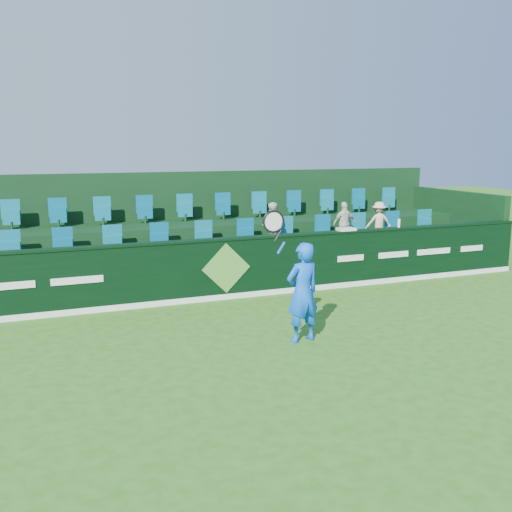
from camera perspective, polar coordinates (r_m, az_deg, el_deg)
name	(u,v)px	position (r m, az deg, el deg)	size (l,w,h in m)	color
ground	(305,361)	(9.12, 4.90, -10.40)	(60.00, 60.00, 0.00)	#2A6418
sponsor_hoarding	(225,268)	(12.49, -3.14, -1.25)	(16.00, 0.25, 1.35)	black
stand_tier_front	(210,271)	(13.57, -4.60, -1.46)	(16.00, 2.00, 0.80)	black
stand_tier_back	(189,247)	(15.32, -6.67, 0.90)	(16.00, 1.80, 1.30)	black
stand_rear	(185,224)	(15.66, -7.13, 3.20)	(16.00, 4.10, 2.60)	black
seat_row_front	(205,239)	(13.82, -5.12, 1.72)	(13.50, 0.50, 0.60)	#0B6780
seat_row_back	(186,210)	(15.47, -7.03, 4.54)	(13.50, 0.50, 0.60)	#0B6780
tennis_player	(302,292)	(9.73, 4.65, -3.56)	(1.19, 0.51, 2.38)	blue
spectator_left	(272,226)	(13.94, 1.57, 3.01)	(0.56, 0.44, 1.16)	silver
spectator_middle	(344,223)	(14.85, 8.82, 3.26)	(0.65, 0.27, 1.10)	silver
spectator_right	(379,222)	(15.39, 12.17, 3.35)	(0.69, 0.40, 1.07)	beige
towel	(346,229)	(13.59, 9.01, 2.67)	(0.42, 0.27, 0.06)	silver
drinks_bottle	(399,223)	(14.37, 14.11, 3.21)	(0.07, 0.07, 0.21)	white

